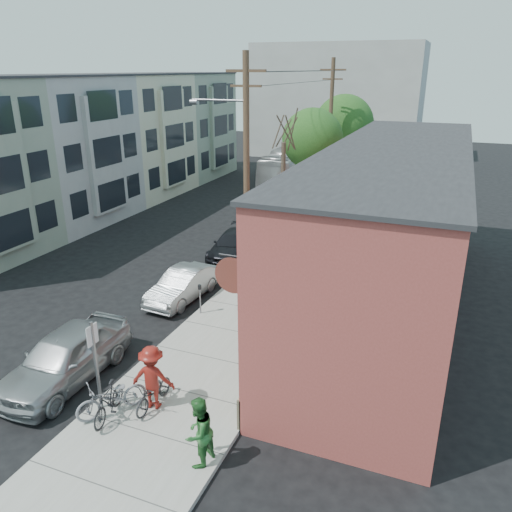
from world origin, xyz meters
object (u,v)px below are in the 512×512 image
at_px(car_1, 183,285).
at_px(car_3, 274,216).
at_px(patron_green, 199,432).
at_px(car_0, 65,357).
at_px(parking_meter_near, 200,294).
at_px(parking_meter_far, 276,230).
at_px(tree_leafy_far, 344,125).
at_px(cyclist, 152,377).
at_px(car_2, 233,245).
at_px(utility_pole_near, 245,165).
at_px(parked_bike_b, 112,397).
at_px(parked_bike_a, 108,402).
at_px(patio_chair_b, 273,351).
at_px(tree_bare, 283,198).
at_px(patio_chair_a, 280,338).
at_px(tree_leafy_mid, 312,139).
at_px(sign_post, 95,357).
at_px(patron_grey, 265,341).
at_px(car_4, 295,196).
at_px(bus, 292,166).

bearing_deg(car_1, car_3, 94.25).
relative_size(patron_green, car_0, 0.38).
distance_m(parking_meter_near, parking_meter_far, 9.07).
bearing_deg(tree_leafy_far, patron_green, -83.84).
xyz_separation_m(cyclist, car_2, (-3.12, 12.59, -0.48)).
bearing_deg(utility_pole_near, tree_leafy_far, 88.73).
bearing_deg(patron_green, parking_meter_near, -143.30).
relative_size(utility_pole_near, patron_green, 5.32).
xyz_separation_m(parking_meter_near, parked_bike_b, (0.59, -6.52, -0.29)).
relative_size(parked_bike_a, car_2, 0.38).
xyz_separation_m(patio_chair_b, cyclist, (-2.43, -3.43, 0.54)).
bearing_deg(parking_meter_near, tree_bare, 86.30).
bearing_deg(patio_chair_a, tree_leafy_mid, 94.85).
xyz_separation_m(tree_bare, tree_leafy_far, (0.00, 14.38, 2.38)).
distance_m(sign_post, patron_green, 3.88).
bearing_deg(tree_leafy_mid, patron_grey, -79.09).
distance_m(cyclist, car_2, 12.98).
xyz_separation_m(parking_meter_near, car_3, (-1.45, 12.78, -0.30)).
distance_m(tree_leafy_mid, cyclist, 20.23).
xyz_separation_m(parked_bike_a, car_4, (-2.31, 24.75, 0.09)).
distance_m(tree_leafy_far, car_2, 16.91).
bearing_deg(patron_grey, patron_green, -23.67).
relative_size(utility_pole_near, car_4, 2.16).
height_order(parking_meter_far, tree_bare, tree_bare).
height_order(parking_meter_far, car_0, car_0).
height_order(utility_pole_near, tree_bare, utility_pole_near).
relative_size(tree_bare, bus, 0.51).
distance_m(parked_bike_b, car_2, 13.50).
xyz_separation_m(utility_pole_near, tree_leafy_far, (0.41, 18.46, 0.00)).
bearing_deg(tree_leafy_far, sign_post, -90.88).
height_order(tree_leafy_far, car_2, tree_leafy_far).
xyz_separation_m(utility_pole_near, patio_chair_a, (3.75, -5.89, -4.82)).
relative_size(patio_chair_b, car_4, 0.19).
xyz_separation_m(utility_pole_near, patron_grey, (3.59, -6.95, -4.38)).
height_order(sign_post, tree_leafy_mid, tree_leafy_mid).
height_order(utility_pole_near, car_0, utility_pole_near).
bearing_deg(car_0, cyclist, -5.44).
bearing_deg(tree_bare, sign_post, -91.73).
bearing_deg(parking_meter_far, car_3, 111.31).
distance_m(tree_leafy_far, patio_chair_b, 25.92).
height_order(parking_meter_near, patron_grey, patron_grey).
bearing_deg(parking_meter_far, sign_post, -89.63).
relative_size(tree_bare, car_1, 1.41).
xyz_separation_m(tree_leafy_far, parked_bike_b, (0.04, -29.40, -4.72)).
bearing_deg(parked_bike_b, tree_leafy_far, 124.61).
relative_size(parking_meter_far, parked_bike_b, 0.61).
bearing_deg(sign_post, patio_chair_b, 46.52).
relative_size(patio_chair_a, parked_bike_b, 0.43).
bearing_deg(tree_leafy_mid, car_2, -106.72).
bearing_deg(car_0, bus, 93.64).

